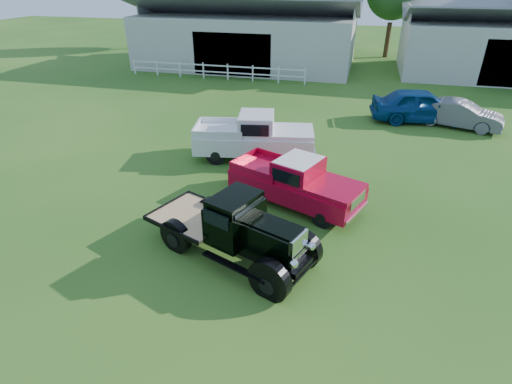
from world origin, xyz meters
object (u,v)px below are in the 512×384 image
(misc_car_blue, at_px, (421,106))
(misc_car_grey, at_px, (460,114))
(white_pickup, at_px, (254,136))
(vintage_flatbed, at_px, (233,226))
(red_pickup, at_px, (295,181))

(misc_car_blue, height_order, misc_car_grey, misc_car_blue)
(white_pickup, distance_m, misc_car_grey, 11.68)
(misc_car_blue, bearing_deg, white_pickup, 123.82)
(vintage_flatbed, xyz_separation_m, red_pickup, (1.21, 3.45, -0.13))
(vintage_flatbed, bearing_deg, misc_car_grey, 79.89)
(red_pickup, distance_m, white_pickup, 4.36)
(white_pickup, bearing_deg, vintage_flatbed, -90.48)
(white_pickup, distance_m, misc_car_blue, 10.43)
(vintage_flatbed, height_order, red_pickup, vintage_flatbed)
(vintage_flatbed, distance_m, misc_car_grey, 16.05)
(red_pickup, bearing_deg, white_pickup, 146.38)
(misc_car_grey, bearing_deg, white_pickup, 142.17)
(red_pickup, bearing_deg, misc_car_blue, 86.16)
(misc_car_grey, bearing_deg, misc_car_blue, 94.51)
(white_pickup, height_order, misc_car_blue, white_pickup)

